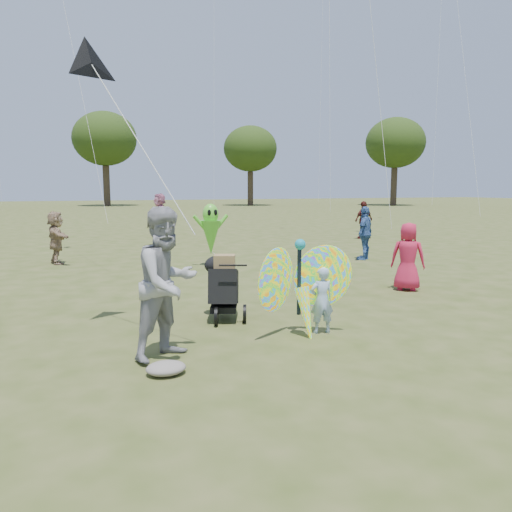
{
  "coord_description": "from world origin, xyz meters",
  "views": [
    {
      "loc": [
        -3.06,
        -5.84,
        2.19
      ],
      "look_at": [
        -0.2,
        1.5,
        1.1
      ],
      "focal_mm": 35.0,
      "sensor_mm": 36.0,
      "label": 1
    }
  ],
  "objects_px": {
    "jogging_stroller": "(223,282)",
    "adult_man": "(167,283)",
    "crowd_d": "(56,238)",
    "crowd_j": "(160,214)",
    "crowd_a": "(408,257)",
    "crowd_h": "(364,220)",
    "child_girl": "(322,300)",
    "butterfly_kite": "(302,289)",
    "alien_kite": "(211,231)",
    "crowd_c": "(365,233)"
  },
  "relations": [
    {
      "from": "crowd_a",
      "to": "crowd_d",
      "type": "xyz_separation_m",
      "value": [
        -7.0,
        6.67,
        0.03
      ]
    },
    {
      "from": "child_girl",
      "to": "crowd_d",
      "type": "bearing_deg",
      "value": -59.22
    },
    {
      "from": "crowd_a",
      "to": "crowd_h",
      "type": "height_order",
      "value": "crowd_h"
    },
    {
      "from": "adult_man",
      "to": "child_girl",
      "type": "bearing_deg",
      "value": -24.77
    },
    {
      "from": "crowd_c",
      "to": "child_girl",
      "type": "bearing_deg",
      "value": 14.66
    },
    {
      "from": "jogging_stroller",
      "to": "alien_kite",
      "type": "bearing_deg",
      "value": 97.08
    },
    {
      "from": "alien_kite",
      "to": "crowd_c",
      "type": "bearing_deg",
      "value": -6.5
    },
    {
      "from": "crowd_c",
      "to": "jogging_stroller",
      "type": "distance_m",
      "value": 7.86
    },
    {
      "from": "crowd_h",
      "to": "child_girl",
      "type": "bearing_deg",
      "value": 42.52
    },
    {
      "from": "crowd_a",
      "to": "crowd_h",
      "type": "distance_m",
      "value": 10.77
    },
    {
      "from": "child_girl",
      "to": "crowd_d",
      "type": "height_order",
      "value": "crowd_d"
    },
    {
      "from": "crowd_h",
      "to": "crowd_j",
      "type": "distance_m",
      "value": 9.11
    },
    {
      "from": "crowd_j",
      "to": "butterfly_kite",
      "type": "bearing_deg",
      "value": -0.87
    },
    {
      "from": "crowd_h",
      "to": "jogging_stroller",
      "type": "height_order",
      "value": "crowd_h"
    },
    {
      "from": "adult_man",
      "to": "crowd_d",
      "type": "distance_m",
      "value": 9.15
    },
    {
      "from": "child_girl",
      "to": "crowd_h",
      "type": "xyz_separation_m",
      "value": [
        8.38,
        11.6,
        0.3
      ]
    },
    {
      "from": "alien_kite",
      "to": "crowd_a",
      "type": "bearing_deg",
      "value": -57.91
    },
    {
      "from": "child_girl",
      "to": "crowd_j",
      "type": "xyz_separation_m",
      "value": [
        0.6,
        16.33,
        0.45
      ]
    },
    {
      "from": "adult_man",
      "to": "alien_kite",
      "type": "bearing_deg",
      "value": 39.29
    },
    {
      "from": "adult_man",
      "to": "butterfly_kite",
      "type": "distance_m",
      "value": 2.05
    },
    {
      "from": "adult_man",
      "to": "crowd_a",
      "type": "bearing_deg",
      "value": -7.47
    },
    {
      "from": "adult_man",
      "to": "crowd_j",
      "type": "xyz_separation_m",
      "value": [
        2.97,
        16.57,
        -0.02
      ]
    },
    {
      "from": "crowd_d",
      "to": "crowd_j",
      "type": "bearing_deg",
      "value": -40.91
    },
    {
      "from": "child_girl",
      "to": "butterfly_kite",
      "type": "distance_m",
      "value": 0.4
    },
    {
      "from": "jogging_stroller",
      "to": "crowd_h",
      "type": "bearing_deg",
      "value": 68.4
    },
    {
      "from": "adult_man",
      "to": "crowd_a",
      "type": "distance_m",
      "value": 6.09
    },
    {
      "from": "crowd_j",
      "to": "butterfly_kite",
      "type": "xyz_separation_m",
      "value": [
        -0.95,
        -16.36,
        -0.25
      ]
    },
    {
      "from": "crowd_a",
      "to": "crowd_c",
      "type": "distance_m",
      "value": 4.54
    },
    {
      "from": "crowd_d",
      "to": "crowd_h",
      "type": "height_order",
      "value": "crowd_h"
    },
    {
      "from": "alien_kite",
      "to": "child_girl",
      "type": "bearing_deg",
      "value": -92.23
    },
    {
      "from": "jogging_stroller",
      "to": "butterfly_kite",
      "type": "xyz_separation_m",
      "value": [
        0.78,
        -1.38,
        0.09
      ]
    },
    {
      "from": "adult_man",
      "to": "crowd_a",
      "type": "height_order",
      "value": "adult_man"
    },
    {
      "from": "child_girl",
      "to": "jogging_stroller",
      "type": "relative_size",
      "value": 0.89
    },
    {
      "from": "crowd_j",
      "to": "jogging_stroller",
      "type": "distance_m",
      "value": 15.08
    },
    {
      "from": "jogging_stroller",
      "to": "adult_man",
      "type": "bearing_deg",
      "value": -106.83
    },
    {
      "from": "crowd_a",
      "to": "crowd_h",
      "type": "relative_size",
      "value": 0.91
    },
    {
      "from": "jogging_stroller",
      "to": "crowd_a",
      "type": "bearing_deg",
      "value": 31.4
    },
    {
      "from": "crowd_h",
      "to": "crowd_d",
      "type": "bearing_deg",
      "value": 1.31
    },
    {
      "from": "crowd_d",
      "to": "alien_kite",
      "type": "xyz_separation_m",
      "value": [
        4.03,
        -1.94,
        0.21
      ]
    },
    {
      "from": "crowd_j",
      "to": "jogging_stroller",
      "type": "height_order",
      "value": "crowd_j"
    },
    {
      "from": "child_girl",
      "to": "crowd_j",
      "type": "relative_size",
      "value": 0.53
    },
    {
      "from": "adult_man",
      "to": "crowd_j",
      "type": "height_order",
      "value": "adult_man"
    },
    {
      "from": "adult_man",
      "to": "crowd_d",
      "type": "bearing_deg",
      "value": 68.41
    },
    {
      "from": "crowd_a",
      "to": "crowd_d",
      "type": "relative_size",
      "value": 0.96
    },
    {
      "from": "adult_man",
      "to": "alien_kite",
      "type": "height_order",
      "value": "adult_man"
    },
    {
      "from": "child_girl",
      "to": "alien_kite",
      "type": "bearing_deg",
      "value": -84.58
    },
    {
      "from": "crowd_d",
      "to": "crowd_h",
      "type": "xyz_separation_m",
      "value": [
        12.14,
        2.79,
        0.04
      ]
    },
    {
      "from": "adult_man",
      "to": "crowd_a",
      "type": "xyz_separation_m",
      "value": [
        5.61,
        2.37,
        -0.25
      ]
    },
    {
      "from": "jogging_stroller",
      "to": "butterfly_kite",
      "type": "relative_size",
      "value": 0.65
    },
    {
      "from": "crowd_c",
      "to": "crowd_h",
      "type": "distance_m",
      "value": 6.28
    }
  ]
}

